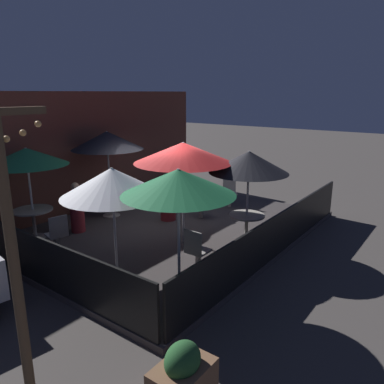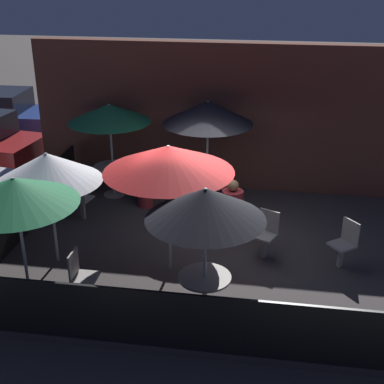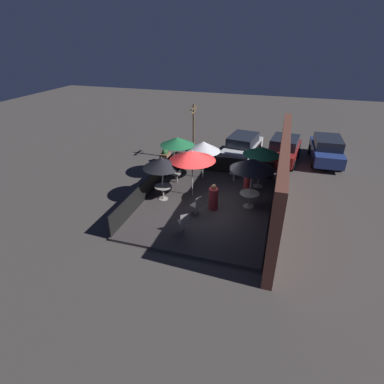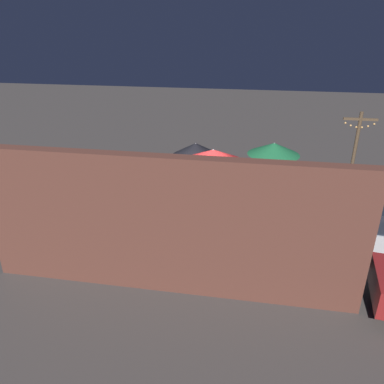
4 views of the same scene
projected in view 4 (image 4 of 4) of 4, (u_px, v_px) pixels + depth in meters
The scene contains 22 objects.
ground_plane at pixel (191, 227), 12.70m from camera, with size 60.00×60.00×0.00m, color #423D3A.
patio_deck at pixel (191, 225), 12.68m from camera, with size 7.73×6.06×0.12m.
building_wall at pixel (167, 227), 9.03m from camera, with size 9.33×0.36×3.61m.
fence_front at pixel (204, 178), 15.14m from camera, with size 7.53×0.05×0.95m.
fence_side_left at pixel (309, 221), 11.85m from camera, with size 0.05×5.86×0.95m.
patio_umbrella_0 at pixel (276, 204), 9.43m from camera, with size 1.89×1.89×2.22m.
patio_umbrella_1 at pixel (189, 189), 9.91m from camera, with size 1.98×1.98×2.43m.
patio_umbrella_2 at pixel (196, 150), 13.79m from camera, with size 1.81×1.81×2.20m.
patio_umbrella_3 at pixel (278, 167), 12.26m from camera, with size 1.90×1.90×2.14m.
patio_umbrella_4 at pixel (274, 149), 13.51m from camera, with size 1.89×1.89×2.28m.
patio_umbrella_5 at pixel (213, 156), 12.46m from camera, with size 2.24×2.24×2.38m.
dining_table_0 at pixel (271, 252), 10.02m from camera, with size 0.94×0.94×0.72m.
dining_table_1 at pixel (189, 241), 10.56m from camera, with size 0.90×0.90×0.72m.
dining_table_2 at pixel (196, 184), 14.36m from camera, with size 0.83×0.83×0.71m.
patio_chair_0 at pixel (121, 202), 13.09m from camera, with size 0.56×0.56×0.91m.
patio_chair_1 at pixel (280, 229), 11.27m from camera, with size 0.48×0.48×0.94m.
patio_chair_2 at pixel (160, 206), 12.74m from camera, with size 0.53×0.53×0.92m.
patio_chair_3 at pixel (248, 188), 14.06m from camera, with size 0.40×0.40×0.95m.
patron_0 at pixel (176, 214), 12.08m from camera, with size 0.53×0.53×1.29m.
patron_1 at pixel (238, 240), 10.61m from camera, with size 0.47×0.47×1.29m.
planter_box at pixel (315, 181), 15.29m from camera, with size 0.71×0.50×0.94m.
light_post at pixel (353, 158), 13.02m from camera, with size 1.10×0.12×3.64m.
Camera 4 is at (-1.97, 10.93, 6.27)m, focal length 35.00 mm.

